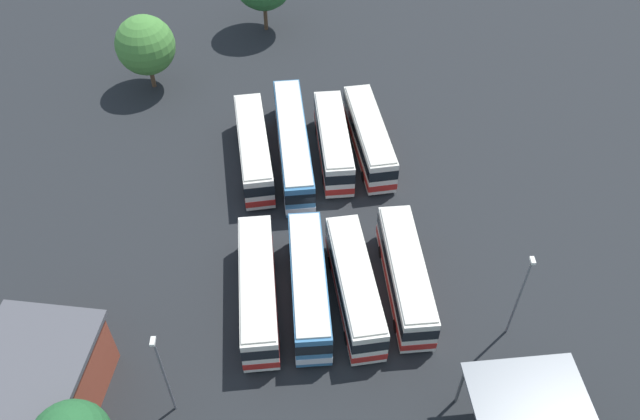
# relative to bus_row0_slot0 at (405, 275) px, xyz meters

# --- Properties ---
(ground_plane) EXTENTS (94.58, 94.58, 0.00)m
(ground_plane) POSITION_rel_bus_row0_slot0_xyz_m (7.12, 5.96, -1.87)
(ground_plane) COLOR black
(bus_row0_slot0) EXTENTS (11.24, 3.24, 3.55)m
(bus_row0_slot0) POSITION_rel_bus_row0_slot0_xyz_m (0.00, 0.00, 0.00)
(bus_row0_slot0) COLOR silver
(bus_row0_slot0) RESTS_ON ground_plane
(bus_row0_slot1) EXTENTS (11.25, 3.91, 3.55)m
(bus_row0_slot1) POSITION_rel_bus_row0_slot0_xyz_m (-0.89, 3.76, -0.00)
(bus_row0_slot1) COLOR silver
(bus_row0_slot1) RESTS_ON ground_plane
(bus_row0_slot2) EXTENTS (11.61, 3.09, 3.55)m
(bus_row0_slot2) POSITION_rel_bus_row0_slot0_xyz_m (-0.74, 7.05, 0.00)
(bus_row0_slot2) COLOR teal
(bus_row0_slot2) RESTS_ON ground_plane
(bus_row0_slot3) EXTENTS (11.66, 3.35, 3.55)m
(bus_row0_slot3) POSITION_rel_bus_row0_slot0_xyz_m (-1.03, 10.69, 0.00)
(bus_row0_slot3) COLOR silver
(bus_row0_slot3) RESTS_ON ground_plane
(bus_row1_slot0) EXTENTS (11.77, 4.08, 3.55)m
(bus_row1_slot0) POSITION_rel_bus_row0_slot0_xyz_m (15.65, 1.50, 0.00)
(bus_row1_slot0) COLOR silver
(bus_row1_slot0) RESTS_ON ground_plane
(bus_row1_slot1) EXTENTS (11.14, 3.28, 3.55)m
(bus_row1_slot1) POSITION_rel_bus_row0_slot0_xyz_m (15.03, 4.72, -0.00)
(bus_row1_slot1) COLOR silver
(bus_row1_slot1) RESTS_ON ground_plane
(bus_row1_slot2) EXTENTS (15.17, 3.80, 3.55)m
(bus_row1_slot2) POSITION_rel_bus_row0_slot0_xyz_m (14.82, 8.29, 0.00)
(bus_row1_slot2) COLOR teal
(bus_row1_slot2) RESTS_ON ground_plane
(bus_row1_slot3) EXTENTS (12.22, 4.07, 3.55)m
(bus_row1_slot3) POSITION_rel_bus_row0_slot0_xyz_m (14.27, 11.75, 0.00)
(bus_row1_slot3) COLOR silver
(bus_row1_slot3) RESTS_ON ground_plane
(depot_building) EXTENTS (10.22, 8.15, 5.10)m
(depot_building) POSITION_rel_bus_row0_slot0_xyz_m (-9.03, 23.99, 0.69)
(depot_building) COLOR #99422D
(depot_building) RESTS_ON ground_plane
(lamp_post_mid_lot) EXTENTS (0.56, 0.28, 8.07)m
(lamp_post_mid_lot) POSITION_rel_bus_row0_slot0_xyz_m (-9.10, 15.79, 2.58)
(lamp_post_mid_lot) COLOR slate
(lamp_post_mid_lot) RESTS_ON ground_plane
(lamp_post_near_entrance) EXTENTS (0.56, 0.28, 8.06)m
(lamp_post_near_entrance) POSITION_rel_bus_row0_slot0_xyz_m (-3.76, -6.95, 2.57)
(lamp_post_near_entrance) COLOR slate
(lamp_post_near_entrance) RESTS_ON ground_plane
(tree_east_edge) EXTENTS (5.82, 5.82, 7.71)m
(tree_east_edge) POSITION_rel_bus_row0_slot0_xyz_m (26.46, 22.67, 2.92)
(tree_east_edge) COLOR brown
(tree_east_edge) RESTS_ON ground_plane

